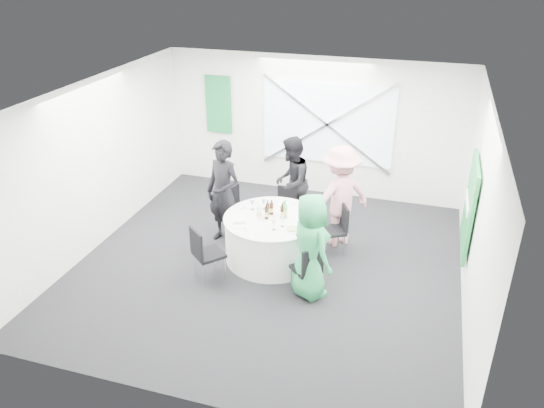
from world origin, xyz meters
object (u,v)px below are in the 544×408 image
(chair_back, at_px, (286,206))
(chair_back_left, at_px, (234,206))
(person_woman_green, at_px, (310,246))
(clear_water_bottle, at_px, (259,213))
(person_woman_pink, at_px, (339,196))
(green_water_bottle, at_px, (285,211))
(chair_back_right, at_px, (338,226))
(chair_front_left, at_px, (204,251))
(person_man_back_left, at_px, (224,193))
(person_man_back, at_px, (291,182))
(chair_front_right, at_px, (309,267))
(banquet_table, at_px, (272,238))

(chair_back, distance_m, chair_back_left, 0.93)
(person_woman_green, relative_size, clear_water_bottle, 5.63)
(person_woman_pink, relative_size, green_water_bottle, 6.04)
(chair_back_right, distance_m, person_woman_green, 1.32)
(person_woman_green, xyz_separation_m, clear_water_bottle, (-1.00, 0.67, 0.06))
(clear_water_bottle, bearing_deg, chair_back_left, 132.80)
(chair_front_left, height_order, person_woman_pink, person_woman_pink)
(person_man_back_left, bearing_deg, chair_front_left, -63.99)
(chair_back_left, bearing_deg, person_man_back, -20.81)
(chair_front_left, height_order, clear_water_bottle, clear_water_bottle)
(person_man_back, bearing_deg, person_woman_green, 21.29)
(chair_back, distance_m, chair_front_right, 2.00)
(person_woman_green, distance_m, green_water_bottle, 1.03)
(chair_back_right, xyz_separation_m, chair_front_left, (-1.78, -1.41, 0.03))
(green_water_bottle, bearing_deg, person_man_back, 100.39)
(person_man_back_left, relative_size, person_woman_pink, 1.03)
(person_man_back_left, height_order, green_water_bottle, person_man_back_left)
(person_woman_pink, xyz_separation_m, green_water_bottle, (-0.73, -0.77, -0.01))
(chair_front_left, relative_size, green_water_bottle, 3.10)
(chair_back, relative_size, person_man_back_left, 0.45)
(chair_front_right, height_order, clear_water_bottle, clear_water_bottle)
(chair_front_right, distance_m, green_water_bottle, 1.12)
(chair_front_left, xyz_separation_m, person_man_back, (0.77, 2.18, 0.31))
(green_water_bottle, bearing_deg, chair_back, 104.49)
(chair_back, relative_size, chair_back_right, 0.94)
(chair_back, distance_m, clear_water_bottle, 1.19)
(person_woman_pink, relative_size, clear_water_bottle, 6.20)
(chair_back, xyz_separation_m, person_man_back, (0.03, 0.25, 0.37))
(green_water_bottle, bearing_deg, person_woman_pink, 46.25)
(chair_back_left, xyz_separation_m, chair_front_left, (0.12, -1.61, 0.03))
(person_woman_pink, bearing_deg, banquet_table, 0.00)
(chair_back, distance_m, chair_front_left, 2.07)
(chair_back, xyz_separation_m, clear_water_bottle, (-0.14, -1.12, 0.40))
(chair_back, height_order, chair_front_left, chair_front_left)
(banquet_table, height_order, clear_water_bottle, clear_water_bottle)
(person_woman_pink, height_order, green_water_bottle, person_woman_pink)
(chair_front_right, bearing_deg, person_man_back_left, -77.65)
(chair_back_left, bearing_deg, banquet_table, -90.00)
(chair_back_left, xyz_separation_m, person_man_back_left, (-0.03, -0.36, 0.42))
(chair_back_right, height_order, person_woman_pink, person_woman_pink)
(banquet_table, xyz_separation_m, chair_back_right, (0.98, 0.49, 0.13))
(chair_back, distance_m, person_woman_pink, 1.08)
(chair_front_right, xyz_separation_m, clear_water_bottle, (-0.99, 0.69, 0.40))
(banquet_table, xyz_separation_m, person_man_back_left, (-0.95, 0.32, 0.54))
(banquet_table, distance_m, person_woman_green, 1.20)
(green_water_bottle, bearing_deg, banquet_table, -164.78)
(chair_back_left, bearing_deg, green_water_bottle, -82.75)
(clear_water_bottle, bearing_deg, person_woman_pink, 39.77)
(chair_front_right, height_order, person_woman_green, person_woman_green)
(chair_back, bearing_deg, person_man_back, 81.49)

